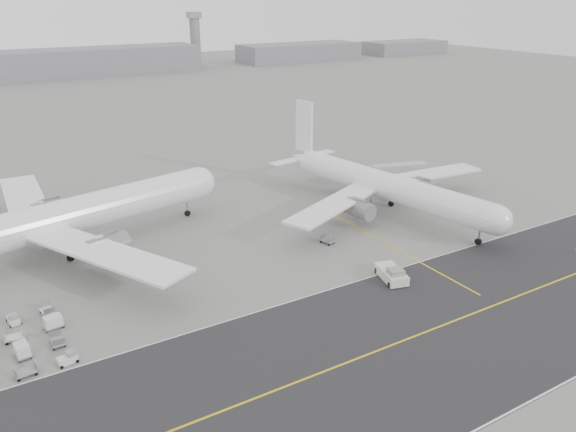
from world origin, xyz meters
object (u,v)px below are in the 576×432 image
pushback_tug (392,274)px  jet_bridge (398,171)px  control_tower (195,39)px  airliner_b (383,185)px  ground_crew_a (398,281)px  airliner_a (59,219)px

pushback_tug → jet_bridge: 45.65m
control_tower → jet_bridge: bearing=-101.4°
control_tower → pushback_tug: bearing=-106.1°
control_tower → pushback_tug: size_ratio=3.67×
airliner_b → jet_bridge: airliner_b is taller
control_tower → ground_crew_a: 283.13m
pushback_tug → ground_crew_a: 2.17m
airliner_a → pushback_tug: 55.42m
control_tower → airliner_b: size_ratio=0.57×
airliner_a → airliner_b: 60.96m
jet_bridge → ground_crew_a: bearing=-115.0°
control_tower → ground_crew_a: size_ratio=19.13×
control_tower → airliner_b: bearing=-103.7°
airliner_a → pushback_tug: (41.81, -35.98, -5.30)m
jet_bridge → airliner_b: bearing=-126.0°
airliner_a → ground_crew_a: bearing=-145.3°
pushback_tug → ground_crew_a: bearing=-88.6°
airliner_b → ground_crew_a: size_ratio=33.71×
control_tower → ground_crew_a: control_tower is taller
control_tower → pushback_tug: control_tower is taller
control_tower → airliner_b: (-60.07, -245.57, -10.74)m
airliner_a → jet_bridge: (72.35, -2.17, -2.36)m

